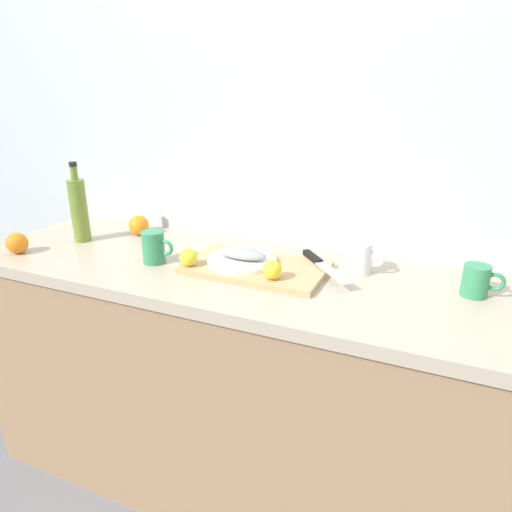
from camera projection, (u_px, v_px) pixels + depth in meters
The scene contains 15 objects.
ground_plane at pixel (252, 482), 1.82m from camera, with size 12.00×12.00×0.00m, color slate.
back_wall at pixel (288, 150), 1.66m from camera, with size 3.20×0.05×2.50m, color silver.
kitchen_counter at pixel (252, 386), 1.66m from camera, with size 2.00×0.60×0.90m.
cutting_board at pixel (256, 267), 1.51m from camera, with size 0.45×0.27×0.02m, color tan.
white_plate at pixel (242, 261), 1.52m from camera, with size 0.23×0.23×0.01m, color white.
fish_fillet at pixel (242, 253), 1.51m from camera, with size 0.17×0.07×0.04m, color #999E99.
chef_knife at pixel (320, 263), 1.50m from camera, with size 0.22×0.23×0.02m.
lemon_0 at pixel (188, 257), 1.48m from camera, with size 0.06×0.06×0.06m, color yellow.
lemon_1 at pixel (272, 270), 1.38m from camera, with size 0.06×0.06×0.06m, color yellow.
olive_oil_bottle at pixel (79, 209), 1.75m from camera, with size 0.06×0.06×0.30m.
coffee_mug_0 at pixel (154, 247), 1.56m from camera, with size 0.12×0.08×0.11m.
coffee_mug_1 at pixel (477, 281), 1.31m from camera, with size 0.11×0.07×0.09m.
coffee_mug_2 at pixel (360, 258), 1.47m from camera, with size 0.12×0.08×0.10m.
orange_2 at pixel (139, 225), 1.85m from camera, with size 0.08×0.08×0.08m, color orange.
orange_3 at pixel (17, 243), 1.65m from camera, with size 0.08×0.08×0.08m, color orange.
Camera 1 is at (0.57, -1.27, 1.47)m, focal length 32.39 mm.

